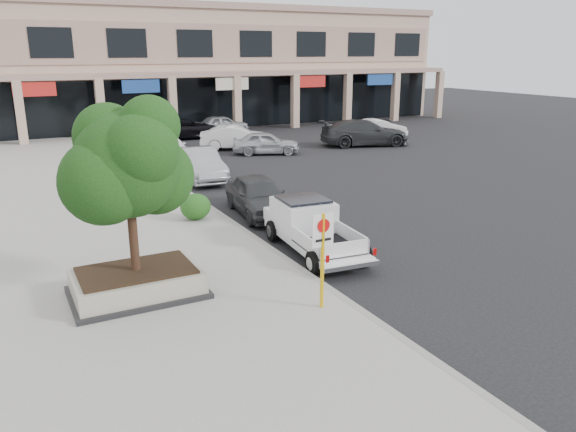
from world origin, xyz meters
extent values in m
plane|color=black|center=(0.00, 0.00, 0.00)|extent=(120.00, 120.00, 0.00)
cube|color=gray|center=(-5.50, 6.00, 0.07)|extent=(8.00, 52.00, 0.15)
cube|color=gray|center=(-1.55, 6.00, 0.07)|extent=(0.20, 52.00, 0.15)
cube|color=tan|center=(8.00, 34.00, 4.50)|extent=(40.00, 10.00, 9.00)
cube|color=gray|center=(8.00, 34.00, 9.25)|extent=(40.40, 10.40, 0.50)
cube|color=gray|center=(8.00, 27.90, 4.30)|extent=(40.00, 2.20, 0.35)
cube|color=tan|center=(28.00, 27.05, 2.10)|extent=(0.55, 0.55, 4.20)
cube|color=black|center=(8.00, 28.95, 2.00)|extent=(39.20, 0.08, 3.90)
cube|color=black|center=(-5.97, 0.04, 0.21)|extent=(3.20, 2.20, 0.12)
cube|color=#9B9682|center=(-5.97, 0.04, 0.52)|extent=(3.00, 2.00, 0.50)
cube|color=black|center=(-5.97, 0.04, 0.80)|extent=(2.70, 1.70, 0.06)
cylinder|color=black|center=(-5.97, 0.04, 1.93)|extent=(0.22, 0.22, 2.20)
sphere|color=#10340E|center=(-5.97, 0.04, 3.43)|extent=(2.50, 2.50, 2.50)
sphere|color=#10340E|center=(-5.27, 0.34, 3.03)|extent=(1.90, 1.90, 1.90)
sphere|color=#10340E|center=(-6.27, 0.54, 4.03)|extent=(1.60, 1.60, 1.60)
cylinder|color=#E3AD0B|center=(-2.29, -2.67, 1.30)|extent=(0.09, 0.09, 2.30)
cube|color=white|center=(-2.29, -2.67, 2.05)|extent=(0.55, 0.03, 0.78)
cylinder|color=red|center=(-2.29, -2.70, 2.17)|extent=(0.32, 0.01, 0.32)
ellipsoid|color=#1A4B15|center=(-2.59, 5.60, 0.62)|extent=(1.10, 0.99, 0.93)
imported|color=#323538|center=(-0.11, 5.61, 0.73)|extent=(2.23, 4.47, 1.46)
imported|color=#989AA0|center=(-0.14, 12.25, 0.76)|extent=(1.91, 4.71, 1.52)
imported|color=white|center=(-0.05, 18.16, 0.68)|extent=(2.09, 4.76, 1.36)
imported|color=black|center=(0.00, 24.95, 0.82)|extent=(3.16, 6.09, 1.64)
imported|color=#B0B4B9|center=(5.70, 17.14, 0.68)|extent=(4.29, 3.06, 1.36)
imported|color=silver|center=(4.77, 19.60, 0.74)|extent=(4.73, 3.04, 1.47)
imported|color=#292C2E|center=(12.79, 17.05, 0.84)|extent=(6.19, 3.92, 1.67)
imported|color=black|center=(3.48, 25.39, 0.69)|extent=(5.04, 2.40, 1.39)
imported|color=#9C9FA4|center=(6.53, 26.56, 0.68)|extent=(4.13, 1.91, 1.37)
imported|color=silver|center=(15.55, 19.34, 0.67)|extent=(4.24, 2.06, 1.34)
camera|label=1|loc=(-8.61, -13.04, 5.97)|focal=35.00mm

